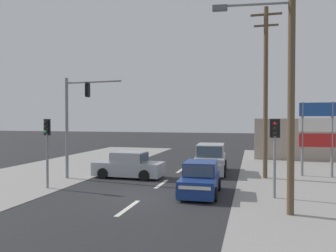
# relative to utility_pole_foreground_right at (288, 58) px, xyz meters

# --- Properties ---
(ground_plane) EXTENTS (140.00, 140.00, 0.00)m
(ground_plane) POSITION_rel_utility_pole_foreground_right_xyz_m (-6.05, 1.42, -5.80)
(ground_plane) COLOR #28282B
(lane_dash_near) EXTENTS (0.20, 2.40, 0.01)m
(lane_dash_near) POSITION_rel_utility_pole_foreground_right_xyz_m (-6.05, -0.58, -5.79)
(lane_dash_near) COLOR silver
(lane_dash_near) RESTS_ON ground
(lane_dash_mid) EXTENTS (0.20, 2.40, 0.01)m
(lane_dash_mid) POSITION_rel_utility_pole_foreground_right_xyz_m (-6.05, 4.42, -5.79)
(lane_dash_mid) COLOR silver
(lane_dash_mid) RESTS_ON ground
(lane_dash_far) EXTENTS (0.20, 2.40, 0.01)m
(lane_dash_far) POSITION_rel_utility_pole_foreground_right_xyz_m (-6.05, 9.42, -5.79)
(lane_dash_far) COLOR silver
(lane_dash_far) RESTS_ON ground
(kerb_left_verge) EXTENTS (8.00, 40.00, 0.02)m
(kerb_left_verge) POSITION_rel_utility_pole_foreground_right_xyz_m (-14.55, 5.42, -5.79)
(kerb_left_verge) COLOR gray
(kerb_left_verge) RESTS_ON ground
(utility_pole_foreground_right) EXTENTS (3.78, 0.56, 10.85)m
(utility_pole_foreground_right) POSITION_rel_utility_pole_foreground_right_xyz_m (0.00, 0.00, 0.00)
(utility_pole_foreground_right) COLOR brown
(utility_pole_foreground_right) RESTS_ON ground
(utility_pole_midground_right) EXTENTS (1.80, 0.26, 10.21)m
(utility_pole_midground_right) POSITION_rel_utility_pole_foreground_right_xyz_m (-0.49, 7.59, -0.45)
(utility_pole_midground_right) COLOR brown
(utility_pole_midground_right) RESTS_ON ground
(traffic_signal_mast) EXTENTS (3.68, 0.44, 6.00)m
(traffic_signal_mast) POSITION_rel_utility_pole_foreground_right_xyz_m (-11.44, 4.59, -1.97)
(traffic_signal_mast) COLOR slate
(traffic_signal_mast) RESTS_ON ground
(pedestal_signal_right_kerb) EXTENTS (0.44, 0.29, 3.56)m
(pedestal_signal_right_kerb) POSITION_rel_utility_pole_foreground_right_xyz_m (-0.28, 2.53, -3.38)
(pedestal_signal_right_kerb) COLOR slate
(pedestal_signal_right_kerb) RESTS_ON ground
(pedestal_signal_left_kerb) EXTENTS (0.44, 0.31, 3.56)m
(pedestal_signal_left_kerb) POSITION_rel_utility_pole_foreground_right_xyz_m (-11.42, 1.87, -3.38)
(pedestal_signal_left_kerb) COLOR slate
(pedestal_signal_left_kerb) RESTS_ON ground
(shopping_plaza_sign) EXTENTS (2.10, 0.16, 4.60)m
(shopping_plaza_sign) POSITION_rel_utility_pole_foreground_right_xyz_m (2.63, 9.02, -2.81)
(shopping_plaza_sign) COLOR slate
(shopping_plaza_sign) RESTS_ON ground
(shopfront_wall_far) EXTENTS (12.00, 1.00, 3.60)m
(shopfront_wall_far) POSITION_rel_utility_pole_foreground_right_xyz_m (4.95, 17.42, -4.00)
(shopfront_wall_far) COLOR #A39384
(shopfront_wall_far) RESTS_ON ground
(sedan_crossing_left) EXTENTS (4.27, 1.94, 1.56)m
(sedan_crossing_left) POSITION_rel_utility_pole_foreground_right_xyz_m (-8.52, 5.86, -5.09)
(sedan_crossing_left) COLOR #A3A8AD
(sedan_crossing_left) RESTS_ON ground
(hatchback_receding_far) EXTENTS (1.86, 3.68, 1.53)m
(hatchback_receding_far) POSITION_rel_utility_pole_foreground_right_xyz_m (-3.63, 2.55, -5.09)
(hatchback_receding_far) COLOR navy
(hatchback_receding_far) RESTS_ON ground
(suv_oncoming_near) EXTENTS (2.27, 4.63, 1.90)m
(suv_oncoming_near) POSITION_rel_utility_pole_foreground_right_xyz_m (-3.91, 8.80, -4.91)
(suv_oncoming_near) COLOR #A3A8AD
(suv_oncoming_near) RESTS_ON ground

